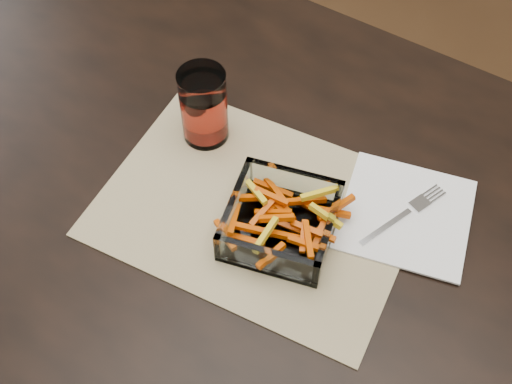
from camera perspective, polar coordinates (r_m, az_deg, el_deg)
dining_table at (r=1.02m, az=3.57°, el=-5.39°), size 1.60×0.90×0.75m
placemat at (r=0.95m, az=0.02°, el=-1.44°), size 0.48×0.38×0.00m
glass_bowl at (r=0.91m, az=2.21°, el=-2.71°), size 0.18×0.18×0.06m
tumbler at (r=1.00m, az=-4.65°, el=7.44°), size 0.07×0.07×0.13m
napkin at (r=0.97m, az=13.18°, el=-1.92°), size 0.22×0.22×0.00m
fork at (r=0.97m, az=13.12°, el=-1.87°), size 0.07×0.16×0.00m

